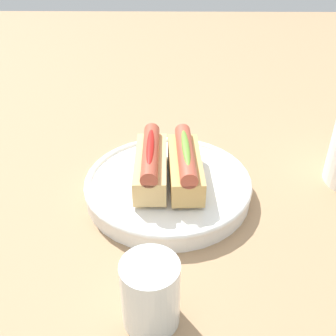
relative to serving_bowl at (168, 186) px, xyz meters
The scene contains 5 objects.
ground_plane 0.03m from the serving_bowl, 145.23° to the right, with size 2.40×2.40×0.00m, color #9E7A56.
serving_bowl is the anchor object (origin of this frame).
hotdog_front 0.05m from the serving_bowl, 91.78° to the right, with size 0.15×0.05×0.06m.
hotdog_back 0.05m from the serving_bowl, 88.22° to the left, with size 0.15×0.06×0.06m.
water_glass 0.24m from the serving_bowl, ahead, with size 0.07×0.07×0.09m.
Camera 1 is at (0.57, 0.02, 0.43)m, focal length 44.62 mm.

